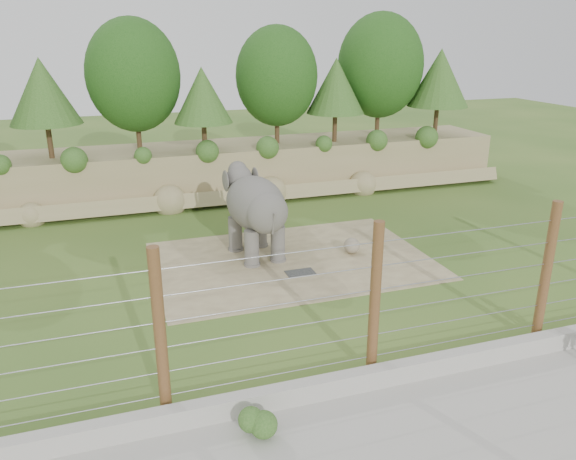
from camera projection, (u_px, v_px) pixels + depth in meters
name	position (u px, v px, depth m)	size (l,w,h in m)	color
ground	(308.00, 297.00, 17.96)	(90.00, 90.00, 0.00)	#3E6424
back_embankment	(232.00, 117.00, 28.14)	(30.00, 5.52, 8.77)	#998D5D
dirt_patch	(292.00, 260.00, 20.79)	(10.00, 7.00, 0.02)	#8C7B56
drain_grate	(300.00, 273.00, 19.67)	(1.00, 0.60, 0.03)	#262628
elephant	(256.00, 216.00, 20.74)	(1.69, 3.94, 3.19)	#625E58
stone_ball	(352.00, 246.00, 21.35)	(0.61, 0.61, 0.61)	gray
retaining_wall	(380.00, 376.00, 13.41)	(26.00, 0.35, 0.50)	#B8B5AC
walkway	(424.00, 439.00, 11.70)	(26.00, 4.00, 0.01)	#B8B5AC
barrier_fence	(375.00, 301.00, 13.27)	(20.26, 0.26, 4.00)	brown
walkway_shrub	(260.00, 423.00, 11.71)	(0.61, 0.61, 0.61)	#2D5C1D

